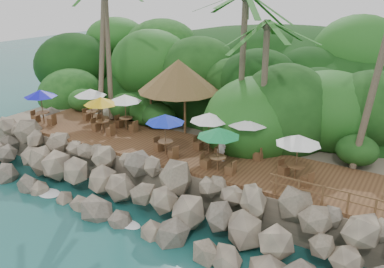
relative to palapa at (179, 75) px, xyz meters
The scene contains 11 objects.
ground 11.99m from the palapa, 70.62° to the right, with size 140.00×140.00×0.00m, color #19514F.
land_base 8.47m from the palapa, 60.29° to the left, with size 32.00×25.20×2.10m, color gray.
jungle_hill 15.19m from the palapa, 75.64° to the left, with size 44.80×28.00×15.40m, color #143811.
seawall 9.80m from the palapa, 66.22° to the right, with size 29.00×4.00×2.30m, color gray, non-canonical shape.
terrace 6.34m from the palapa, 48.24° to the right, with size 26.00×5.00×0.20m, color brown.
jungle_foliage 8.47m from the palapa, 55.68° to the left, with size 44.00×16.00×12.00m, color #143811, non-canonical shape.
foam_line 11.73m from the palapa, 70.07° to the right, with size 25.20×0.80×0.06m.
palapa is the anchor object (origin of this frame).
dining_clusters 4.45m from the palapa, 74.98° to the right, with size 20.52×4.87×2.46m.
railing 14.12m from the palapa, 26.88° to the right, with size 6.10×0.10×1.00m.
waiter 7.40m from the palapa, 36.77° to the right, with size 0.65×0.43×1.78m, color silver.
Camera 1 is at (11.73, -13.11, 11.69)m, focal length 38.05 mm.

